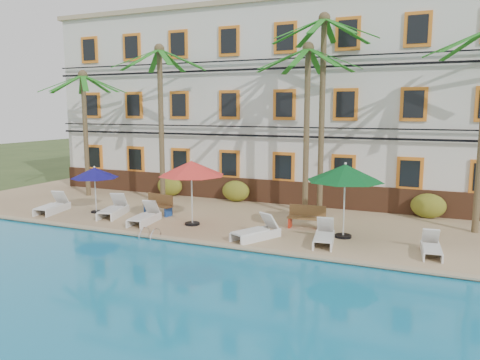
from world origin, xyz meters
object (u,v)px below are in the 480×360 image
at_px(umbrella_green, 345,173).
at_px(lounger_f, 431,247).
at_px(lounger_a, 53,206).
at_px(lounger_c, 145,216).
at_px(bench_left, 159,204).
at_px(lounger_d, 256,231).
at_px(palm_b, 161,102).
at_px(palm_c, 307,105).
at_px(lounger_e, 324,236).
at_px(umbrella_blue, 95,173).
at_px(pool_ladder, 150,237).
at_px(palm_d, 323,89).
at_px(palm_a, 85,114).
at_px(lounger_b, 114,209).
at_px(umbrella_red, 191,169).
at_px(bench_right, 306,217).

distance_m(umbrella_green, lounger_f, 3.93).
relative_size(lounger_a, lounger_c, 1.06).
bearing_deg(bench_left, lounger_d, -19.84).
relative_size(lounger_a, lounger_d, 1.02).
bearing_deg(palm_b, palm_c, 0.91).
xyz_separation_m(palm_c, lounger_e, (1.80, -3.83, -4.66)).
relative_size(umbrella_blue, lounger_e, 1.12).
bearing_deg(pool_ladder, lounger_e, 16.23).
distance_m(umbrella_blue, bench_left, 3.35).
height_order(umbrella_green, pool_ladder, umbrella_green).
relative_size(palm_d, lounger_f, 5.11).
bearing_deg(lounger_d, umbrella_green, 27.68).
height_order(palm_c, palm_d, palm_d).
relative_size(palm_a, palm_c, 0.90).
bearing_deg(pool_ladder, palm_a, 144.15).
xyz_separation_m(lounger_f, bench_left, (-11.63, 1.48, 0.21)).
bearing_deg(palm_b, umbrella_green, -14.99).
relative_size(lounger_c, lounger_d, 0.96).
bearing_deg(lounger_e, lounger_c, -179.69).
xyz_separation_m(umbrella_blue, pool_ladder, (4.77, -2.58, -1.86)).
bearing_deg(lounger_a, lounger_b, 9.93).
bearing_deg(umbrella_red, lounger_e, -5.31).
bearing_deg(lounger_b, lounger_d, -7.12).
height_order(umbrella_blue, lounger_f, umbrella_blue).
bearing_deg(palm_b, lounger_f, -15.63).
height_order(lounger_c, lounger_e, lounger_c).
bearing_deg(lounger_d, pool_ladder, -159.53).
relative_size(palm_b, umbrella_blue, 3.62).
distance_m(palm_c, lounger_b, 9.79).
bearing_deg(lounger_e, lounger_f, 2.20).
height_order(palm_b, umbrella_green, palm_b).
xyz_separation_m(lounger_d, pool_ladder, (-3.76, -1.40, -0.30)).
bearing_deg(umbrella_blue, lounger_f, -2.51).
xyz_separation_m(palm_a, lounger_e, (14.35, -4.08, -4.22)).
distance_m(lounger_e, lounger_f, 3.58).
distance_m(umbrella_red, umbrella_green, 6.20).
bearing_deg(bench_right, umbrella_blue, -173.37).
height_order(palm_a, bench_right, palm_a).
xyz_separation_m(palm_a, lounger_a, (1.51, -4.11, -4.20)).
relative_size(palm_b, lounger_d, 3.81).
bearing_deg(lounger_d, bench_left, 160.16).
height_order(palm_c, umbrella_green, palm_c).
distance_m(lounger_e, bench_right, 2.26).
relative_size(umbrella_green, lounger_a, 1.35).
bearing_deg(bench_right, lounger_d, -118.48).
bearing_deg(palm_c, lounger_d, -98.76).
distance_m(lounger_b, pool_ladder, 4.25).
distance_m(palm_d, bench_left, 8.97).
xyz_separation_m(palm_a, lounger_f, (17.93, -3.94, -4.25)).
height_order(palm_b, pool_ladder, palm_b).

